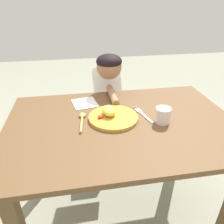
{
  "coord_description": "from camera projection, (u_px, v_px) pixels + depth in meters",
  "views": [
    {
      "loc": [
        -0.21,
        -0.95,
        1.33
      ],
      "look_at": [
        -0.04,
        0.08,
        0.75
      ],
      "focal_mm": 34.88,
      "sensor_mm": 36.0,
      "label": 1
    }
  ],
  "objects": [
    {
      "name": "spoon",
      "position": [
        82.0,
        119.0,
        1.14
      ],
      "size": [
        0.04,
        0.19,
        0.02
      ],
      "rotation": [
        0.0,
        0.0,
        1.47
      ],
      "color": "tan",
      "rests_on": "dining_table"
    },
    {
      "name": "fork",
      "position": [
        142.0,
        114.0,
        1.2
      ],
      "size": [
        0.07,
        0.2,
        0.01
      ],
      "rotation": [
        0.0,
        0.0,
        1.81
      ],
      "color": "silver",
      "rests_on": "dining_table"
    },
    {
      "name": "plate",
      "position": [
        112.0,
        116.0,
        1.16
      ],
      "size": [
        0.26,
        0.26,
        0.06
      ],
      "color": "gold",
      "rests_on": "dining_table"
    },
    {
      "name": "drinking_cup",
      "position": [
        163.0,
        115.0,
        1.12
      ],
      "size": [
        0.08,
        0.08,
        0.08
      ],
      "primitive_type": "cylinder",
      "color": "silver",
      "rests_on": "dining_table"
    },
    {
      "name": "person",
      "position": [
        108.0,
        107.0,
        1.68
      ],
      "size": [
        0.19,
        0.49,
        0.98
      ],
      "rotation": [
        0.0,
        0.0,
        3.14
      ],
      "color": "#494572",
      "rests_on": "ground_plane"
    },
    {
      "name": "dining_table",
      "position": [
        121.0,
        140.0,
        1.19
      ],
      "size": [
        1.2,
        0.81,
        0.73
      ],
      "color": "brown",
      "rests_on": "ground_plane"
    },
    {
      "name": "ground_plane",
      "position": [
        120.0,
        213.0,
        1.49
      ],
      "size": [
        8.0,
        8.0,
        0.0
      ],
      "primitive_type": "plane",
      "color": "gray"
    },
    {
      "name": "napkin",
      "position": [
        85.0,
        103.0,
        1.32
      ],
      "size": [
        0.16,
        0.17,
        0.0
      ],
      "primitive_type": "cube",
      "rotation": [
        0.0,
        0.0,
        0.2
      ],
      "color": "white",
      "rests_on": "dining_table"
    }
  ]
}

